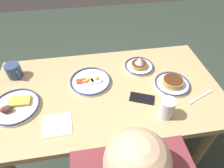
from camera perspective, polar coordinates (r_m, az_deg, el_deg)
The scene contains 11 objects.
ground_plane at distance 1.82m, azimuth -0.88°, elevation -17.78°, with size 6.00×6.00×0.00m, color #2F3A31.
dining_table at distance 1.29m, azimuth -1.20°, elevation -4.15°, with size 1.41×0.77×0.73m.
plate_near_main at distance 1.37m, azimuth 7.86°, elevation 5.37°, with size 0.20×0.20×0.09m.
plate_center_pancakes at distance 1.26m, azimuth -6.28°, elevation 0.85°, with size 0.26×0.26×0.04m.
plate_far_companion at distance 1.29m, azimuth 17.10°, elevation 0.26°, with size 0.22×0.22×0.05m.
plate_far_side at distance 1.24m, azimuth -26.36°, elevation -5.86°, with size 0.27×0.27×0.05m.
coffee_mug at distance 1.43m, azimuth -26.59°, elevation 3.48°, with size 0.10×0.11×0.09m.
drinking_glass at distance 1.09m, azimuth 15.54°, elevation -6.95°, with size 0.08×0.08×0.12m.
cell_phone at distance 1.18m, azimuth 8.67°, elevation -4.12°, with size 0.14×0.07×0.01m, color black.
paper_napkin at distance 1.09m, azimuth -15.60°, elevation -11.31°, with size 0.15×0.14×0.00m, color white.
fork_near at distance 1.29m, azimuth 24.26°, elevation -3.44°, with size 0.19×0.09×0.01m.
Camera 1 is at (0.11, 0.84, 1.61)m, focal length 31.50 mm.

